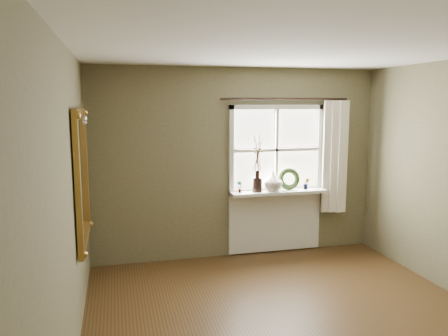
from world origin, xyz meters
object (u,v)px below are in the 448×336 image
object	(u,v)px
gilt_mirror	(82,177)
dark_jug	(257,185)
cream_vase	(273,181)
wreath	(289,181)

from	to	relation	value
gilt_mirror	dark_jug	bearing A→B (deg)	25.62
dark_jug	cream_vase	distance (m)	0.23
dark_jug	cream_vase	bearing A→B (deg)	0.00
wreath	gilt_mirror	xyz separation A→B (m)	(-2.69, -1.10, 0.36)
dark_jug	gilt_mirror	bearing A→B (deg)	-154.38
cream_vase	gilt_mirror	bearing A→B (deg)	-156.52
cream_vase	wreath	distance (m)	0.26
dark_jug	wreath	xyz separation A→B (m)	(0.48, 0.04, 0.02)
dark_jug	wreath	bearing A→B (deg)	4.75
cream_vase	wreath	size ratio (longest dim) A/B	0.88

